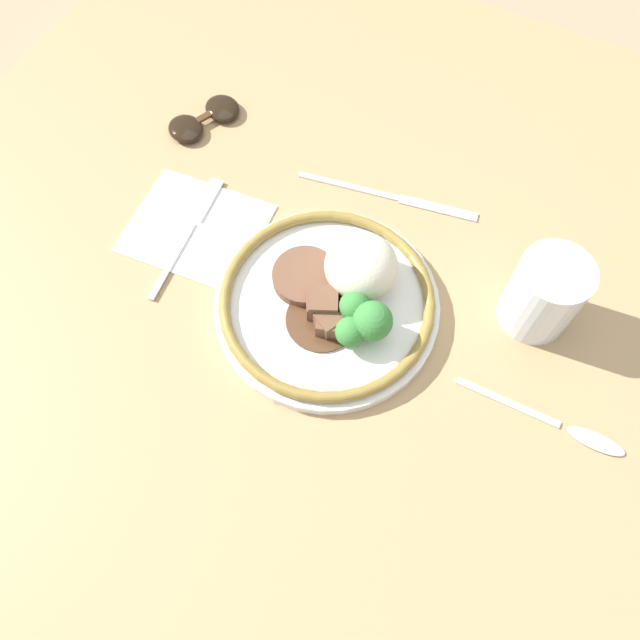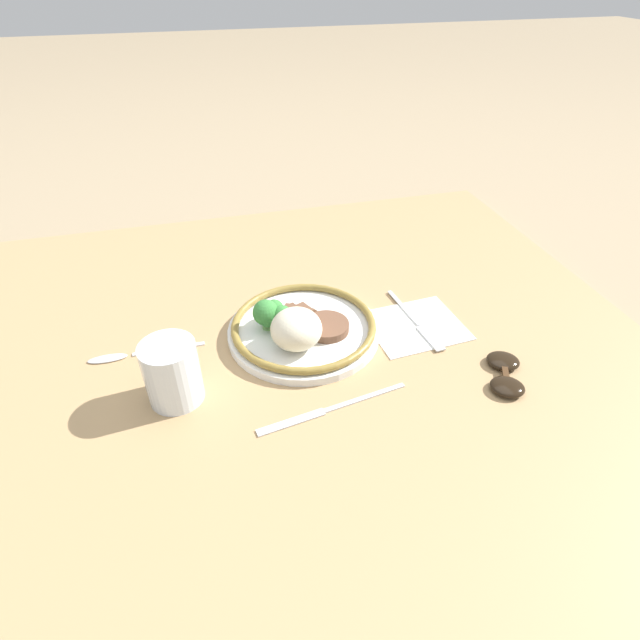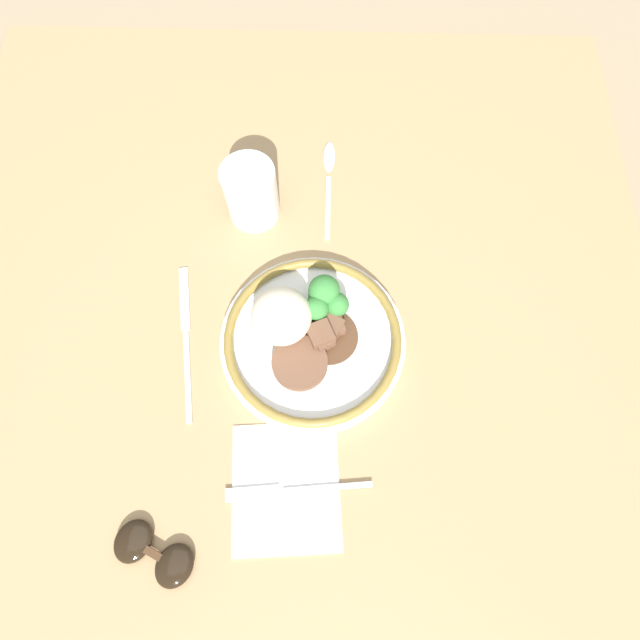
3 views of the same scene
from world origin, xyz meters
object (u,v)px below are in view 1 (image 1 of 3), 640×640
plate (335,298)px  sunglasses (204,118)px  spoon (573,431)px  knife (394,197)px  juice_glass (543,297)px  fork (193,225)px

plate → sunglasses: plate is taller
plate → spoon: size_ratio=1.40×
plate → spoon: bearing=-4.4°
knife → spoon: (0.27, -0.18, 0.00)m
knife → sunglasses: size_ratio=2.00×
juice_glass → spoon: size_ratio=0.53×
knife → sunglasses: sunglasses is taller
knife → plate: bearing=-99.0°
fork → spoon: size_ratio=1.01×
spoon → plate: bearing=175.7°
fork → knife: 0.24m
plate → sunglasses: bearing=147.7°
juice_glass → fork: size_ratio=0.52×
spoon → fork: bearing=174.7°
sunglasses → spoon: bearing=6.0°
plate → fork: size_ratio=1.38×
spoon → sunglasses: bearing=160.7°
juice_glass → spoon: 0.14m
plate → fork: plate is taller
spoon → sunglasses: size_ratio=1.59×
juice_glass → knife: bearing=158.2°
plate → sunglasses: (-0.26, 0.17, -0.01)m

